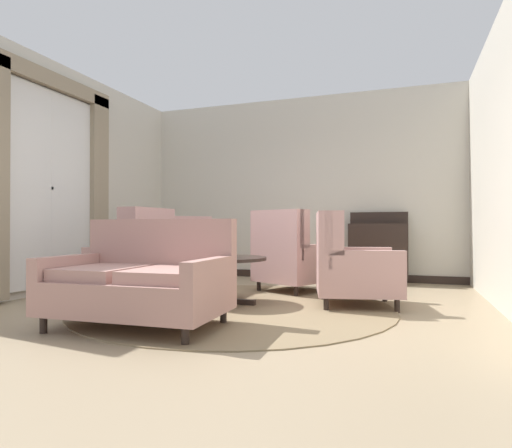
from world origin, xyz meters
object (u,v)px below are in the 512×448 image
coffee_table (225,265)px  armchair_far_left (349,267)px  settee (142,282)px  porcelain_vase (224,245)px  armchair_foreground_right (135,261)px  armchair_beside_settee (177,258)px  armchair_near_sideboard (290,258)px  sideboard (378,250)px

coffee_table → armchair_far_left: 1.38m
settee → porcelain_vase: bearing=75.9°
settee → armchair_foreground_right: size_ratio=1.38×
armchair_foreground_right → armchair_beside_settee: 1.02m
coffee_table → armchair_beside_settee: armchair_beside_settee is taller
coffee_table → armchair_near_sideboard: (0.45, 1.16, 0.01)m
settee → armchair_beside_settee: bearing=110.2°
coffee_table → armchair_near_sideboard: armchair_near_sideboard is taller
coffee_table → armchair_far_left: size_ratio=0.90×
sideboard → armchair_beside_settee: bearing=-150.1°
armchair_beside_settee → armchair_near_sideboard: bearing=138.9°
armchair_beside_settee → sideboard: 3.07m
coffee_table → settee: bearing=-101.5°
porcelain_vase → sideboard: (1.51, 2.50, -0.15)m
armchair_near_sideboard → armchair_foreground_right: 2.01m
settee → armchair_near_sideboard: armchair_near_sideboard is taller
armchair_near_sideboard → armchair_beside_settee: (-1.59, -0.23, -0.02)m
sideboard → settee: bearing=-115.5°
coffee_table → armchair_far_left: bearing=15.5°
armchair_foreground_right → sideboard: sideboard is taller
porcelain_vase → armchair_beside_settee: bearing=139.9°
armchair_far_left → armchair_beside_settee: bearing=64.5°
porcelain_vase → settee: settee is taller
coffee_table → porcelain_vase: porcelain_vase is taller
coffee_table → armchair_foreground_right: bearing=-175.7°
coffee_table → sideboard: (1.52, 2.46, 0.08)m
settee → sideboard: size_ratio=1.36×
armchair_near_sideboard → armchair_beside_settee: armchair_near_sideboard is taller
coffee_table → armchair_near_sideboard: size_ratio=0.82×
porcelain_vase → sideboard: 2.92m
armchair_near_sideboard → sideboard: sideboard is taller
porcelain_vase → armchair_far_left: bearing=17.2°
armchair_far_left → sideboard: sideboard is taller
armchair_foreground_right → settee: bearing=41.6°
settee → armchair_far_left: (1.58, 1.62, 0.04)m
armchair_beside_settee → settee: bearing=62.9°
settee → sideboard: 4.12m
porcelain_vase → settee: 1.27m
settee → sideboard: sideboard is taller
porcelain_vase → settee: size_ratio=0.22×
coffee_table → armchair_beside_settee: (-1.14, 0.93, -0.01)m
porcelain_vase → armchair_foreground_right: 1.16m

